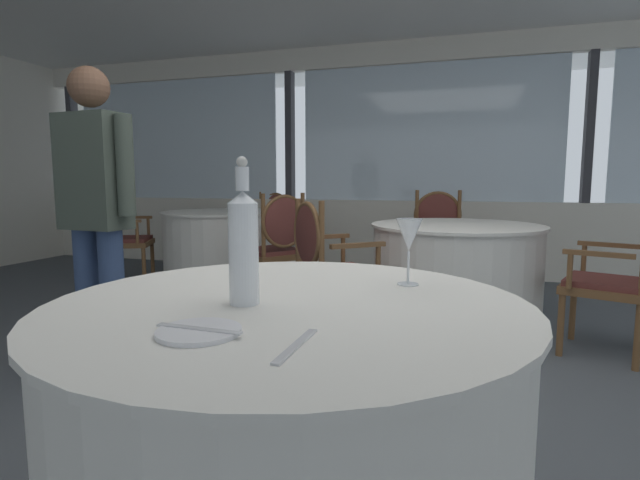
{
  "coord_description": "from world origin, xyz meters",
  "views": [
    {
      "loc": [
        0.49,
        -2.09,
        1.08
      ],
      "look_at": [
        0.05,
        -0.68,
        0.9
      ],
      "focal_mm": 27.26,
      "sensor_mm": 36.0,
      "label": 1
    }
  ],
  "objects_px": {
    "dining_chair_1_0": "(624,268)",
    "diner_person_0": "(95,204)",
    "side_plate": "(199,331)",
    "dining_chair_0_1": "(277,241)",
    "dining_chair_1_2": "(325,261)",
    "dining_chair_0_0": "(119,234)",
    "dining_chair_1_1": "(439,235)",
    "wine_glass": "(409,237)",
    "water_bottle": "(243,244)",
    "dining_chair_0_2": "(271,223)"
  },
  "relations": [
    {
      "from": "dining_chair_1_0",
      "to": "diner_person_0",
      "type": "relative_size",
      "value": 0.58
    },
    {
      "from": "side_plate",
      "to": "dining_chair_1_0",
      "type": "height_order",
      "value": "dining_chair_1_0"
    },
    {
      "from": "diner_person_0",
      "to": "dining_chair_0_1",
      "type": "bearing_deg",
      "value": 173.92
    },
    {
      "from": "dining_chair_1_0",
      "to": "diner_person_0",
      "type": "bearing_deg",
      "value": 41.84
    },
    {
      "from": "dining_chair_1_2",
      "to": "diner_person_0",
      "type": "xyz_separation_m",
      "value": [
        -1.05,
        -0.83,
        0.39
      ]
    },
    {
      "from": "dining_chair_0_0",
      "to": "dining_chair_1_1",
      "type": "bearing_deg",
      "value": -13.51
    },
    {
      "from": "wine_glass",
      "to": "dining_chair_0_0",
      "type": "xyz_separation_m",
      "value": [
        -3.23,
        2.62,
        -0.37
      ]
    },
    {
      "from": "dining_chair_0_0",
      "to": "diner_person_0",
      "type": "bearing_deg",
      "value": -77.29
    },
    {
      "from": "dining_chair_0_1",
      "to": "dining_chair_1_2",
      "type": "relative_size",
      "value": 1.02
    },
    {
      "from": "dining_chair_0_1",
      "to": "dining_chair_0_0",
      "type": "bearing_deg",
      "value": 29.79
    },
    {
      "from": "water_bottle",
      "to": "dining_chair_1_2",
      "type": "distance_m",
      "value": 1.93
    },
    {
      "from": "dining_chair_0_2",
      "to": "dining_chair_1_2",
      "type": "xyz_separation_m",
      "value": [
        1.47,
        -2.57,
        0.01
      ]
    },
    {
      "from": "side_plate",
      "to": "dining_chair_0_1",
      "type": "xyz_separation_m",
      "value": [
        -1.07,
        3.05,
        -0.21
      ]
    },
    {
      "from": "dining_chair_0_0",
      "to": "dining_chair_1_2",
      "type": "xyz_separation_m",
      "value": [
        2.52,
        -1.1,
        0.02
      ]
    },
    {
      "from": "wine_glass",
      "to": "dining_chair_0_0",
      "type": "height_order",
      "value": "wine_glass"
    },
    {
      "from": "dining_chair_0_1",
      "to": "dining_chair_0_2",
      "type": "relative_size",
      "value": 1.04
    },
    {
      "from": "dining_chair_0_1",
      "to": "dining_chair_1_0",
      "type": "relative_size",
      "value": 1.01
    },
    {
      "from": "wine_glass",
      "to": "diner_person_0",
      "type": "height_order",
      "value": "diner_person_0"
    },
    {
      "from": "side_plate",
      "to": "dining_chair_0_2",
      "type": "bearing_deg",
      "value": 111.23
    },
    {
      "from": "side_plate",
      "to": "dining_chair_1_0",
      "type": "xyz_separation_m",
      "value": [
        1.43,
        2.44,
        -0.21
      ]
    },
    {
      "from": "side_plate",
      "to": "dining_chair_1_2",
      "type": "bearing_deg",
      "value": 99.47
    },
    {
      "from": "side_plate",
      "to": "dining_chair_1_1",
      "type": "bearing_deg",
      "value": 86.14
    },
    {
      "from": "side_plate",
      "to": "dining_chair_0_1",
      "type": "bearing_deg",
      "value": 109.29
    },
    {
      "from": "wine_glass",
      "to": "dining_chair_0_1",
      "type": "height_order",
      "value": "dining_chair_0_1"
    },
    {
      "from": "dining_chair_0_2",
      "to": "water_bottle",
      "type": "bearing_deg",
      "value": 27.61
    },
    {
      "from": "diner_person_0",
      "to": "dining_chair_1_2",
      "type": "bearing_deg",
      "value": 133.2
    },
    {
      "from": "side_plate",
      "to": "diner_person_0",
      "type": "xyz_separation_m",
      "value": [
        -1.41,
        1.29,
        0.19
      ]
    },
    {
      "from": "dining_chair_1_2",
      "to": "dining_chair_0_2",
      "type": "bearing_deg",
      "value": 79.54
    },
    {
      "from": "dining_chair_0_2",
      "to": "dining_chair_1_0",
      "type": "relative_size",
      "value": 0.97
    },
    {
      "from": "dining_chair_1_2",
      "to": "dining_chair_0_1",
      "type": "bearing_deg",
      "value": 87.48
    },
    {
      "from": "water_bottle",
      "to": "diner_person_0",
      "type": "distance_m",
      "value": 1.73
    },
    {
      "from": "side_plate",
      "to": "dining_chair_0_2",
      "type": "xyz_separation_m",
      "value": [
        -1.83,
        4.7,
        -0.21
      ]
    },
    {
      "from": "dining_chair_0_2",
      "to": "dining_chair_1_0",
      "type": "xyz_separation_m",
      "value": [
        3.26,
        -2.26,
        -0.0
      ]
    },
    {
      "from": "side_plate",
      "to": "dining_chair_1_0",
      "type": "bearing_deg",
      "value": 59.58
    },
    {
      "from": "side_plate",
      "to": "dining_chair_1_2",
      "type": "xyz_separation_m",
      "value": [
        -0.35,
        2.12,
        -0.2
      ]
    },
    {
      "from": "dining_chair_1_1",
      "to": "water_bottle",
      "type": "bearing_deg",
      "value": -14.63
    },
    {
      "from": "dining_chair_1_2",
      "to": "water_bottle",
      "type": "bearing_deg",
      "value": -120.03
    },
    {
      "from": "wine_glass",
      "to": "dining_chair_1_0",
      "type": "height_order",
      "value": "dining_chair_1_0"
    },
    {
      "from": "dining_chair_0_1",
      "to": "dining_chair_1_0",
      "type": "distance_m",
      "value": 2.57
    },
    {
      "from": "water_bottle",
      "to": "diner_person_0",
      "type": "height_order",
      "value": "diner_person_0"
    },
    {
      "from": "dining_chair_0_0",
      "to": "dining_chair_0_2",
      "type": "relative_size",
      "value": 0.97
    },
    {
      "from": "dining_chair_0_0",
      "to": "dining_chair_1_2",
      "type": "bearing_deg",
      "value": -48.14
    },
    {
      "from": "dining_chair_0_1",
      "to": "dining_chair_1_2",
      "type": "distance_m",
      "value": 1.16
    },
    {
      "from": "dining_chair_0_0",
      "to": "dining_chair_0_2",
      "type": "height_order",
      "value": "dining_chair_0_2"
    },
    {
      "from": "dining_chair_0_1",
      "to": "dining_chair_1_0",
      "type": "xyz_separation_m",
      "value": [
        2.5,
        -0.6,
        -0.0
      ]
    },
    {
      "from": "dining_chair_0_0",
      "to": "dining_chair_0_2",
      "type": "bearing_deg",
      "value": 30.05
    },
    {
      "from": "water_bottle",
      "to": "dining_chair_0_0",
      "type": "height_order",
      "value": "water_bottle"
    },
    {
      "from": "wine_glass",
      "to": "dining_chair_1_1",
      "type": "relative_size",
      "value": 0.2
    },
    {
      "from": "dining_chair_0_0",
      "to": "dining_chair_0_1",
      "type": "height_order",
      "value": "dining_chair_0_1"
    },
    {
      "from": "wine_glass",
      "to": "dining_chair_1_1",
      "type": "distance_m",
      "value": 3.25
    }
  ]
}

